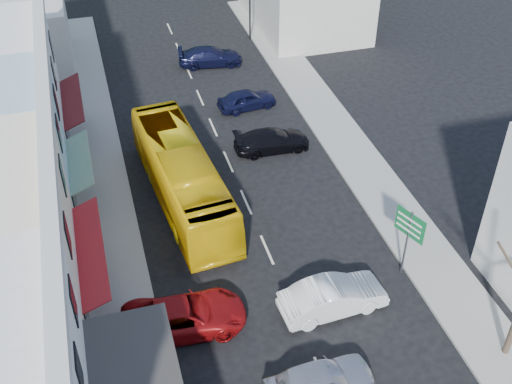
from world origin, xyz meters
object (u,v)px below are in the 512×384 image
car_red (184,317)px  direction_sign (407,243)px  car_white (333,299)px  bus (183,178)px  pedestrian_left (96,276)px  car_silver (319,382)px  traffic_signal (250,6)px

car_red → direction_sign: direction_sign is taller
car_white → direction_sign: bearing=-76.3°
car_red → direction_sign: size_ratio=1.22×
bus → pedestrian_left: (-5.17, -5.60, -0.55)m
car_silver → direction_sign: 8.27m
bus → pedestrian_left: 7.64m
pedestrian_left → direction_sign: 14.50m
bus → car_silver: (2.79, -13.67, -0.85)m
car_white → direction_sign: size_ratio=1.16×
car_white → direction_sign: direction_sign is taller
car_silver → direction_sign: size_ratio=1.16×
pedestrian_left → traffic_signal: 28.60m
direction_sign → car_red: bearing=161.4°
pedestrian_left → traffic_signal: bearing=-21.0°
direction_sign → traffic_signal: traffic_signal is taller
car_red → car_silver: bearing=-133.0°
bus → car_red: 9.08m
car_silver → traffic_signal: traffic_signal is taller
car_silver → pedestrian_left: bearing=41.2°
car_red → traffic_signal: bearing=-17.3°
traffic_signal → direction_sign: bearing=79.1°
direction_sign → car_silver: bearing=-160.9°
pedestrian_left → car_silver: bearing=-126.4°
car_red → direction_sign: 10.81m
bus → traffic_signal: (9.15, 19.11, 1.21)m
bus → car_silver: size_ratio=2.64×
car_red → pedestrian_left: size_ratio=2.71×
car_silver → car_red: 6.57m
pedestrian_left → bus: bearing=-33.7°
bus → pedestrian_left: size_ratio=6.82×
car_silver → car_white: size_ratio=1.00×
car_silver → car_white: 4.52m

